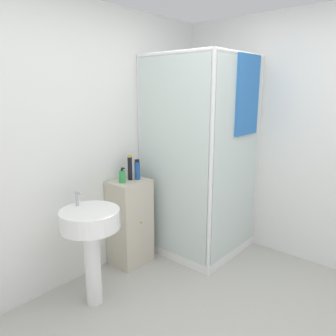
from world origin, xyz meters
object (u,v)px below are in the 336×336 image
object	(u,v)px
shampoo_bottle_tall_black	(130,168)
shampoo_bottle_blue	(137,170)
soap_dispenser	(122,176)
sink	(91,232)

from	to	relation	value
shampoo_bottle_tall_black	shampoo_bottle_blue	bearing A→B (deg)	-35.78
soap_dispenser	shampoo_bottle_blue	bearing A→B (deg)	-6.46
soap_dispenser	shampoo_bottle_tall_black	world-z (taller)	shampoo_bottle_tall_black
sink	shampoo_bottle_tall_black	size ratio (longest dim) A/B	3.79
sink	shampoo_bottle_tall_black	bearing A→B (deg)	22.18
sink	soap_dispenser	world-z (taller)	soap_dispenser
soap_dispenser	shampoo_bottle_blue	world-z (taller)	shampoo_bottle_blue
soap_dispenser	shampoo_bottle_tall_black	xyz separation A→B (m)	(0.12, 0.02, 0.06)
soap_dispenser	sink	bearing A→B (deg)	-155.44
shampoo_bottle_tall_black	shampoo_bottle_blue	size ratio (longest dim) A/B	1.25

